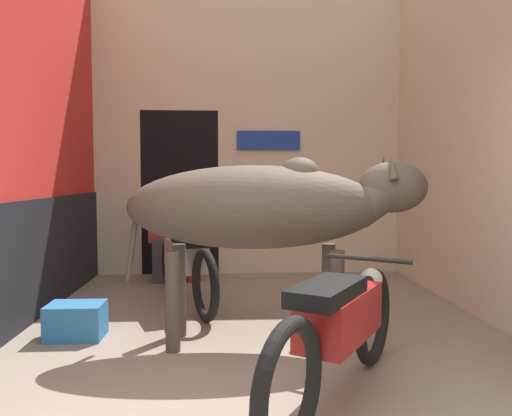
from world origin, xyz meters
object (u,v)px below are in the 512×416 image
object	(u,v)px
motorcycle_near	(340,326)
cow	(268,208)
motorcycle_far	(186,262)
crate	(76,321)
plastic_stool	(193,263)
shopkeeper_seated	(166,230)

from	to	relation	value
motorcycle_near	cow	bearing A→B (deg)	107.26
motorcycle_far	crate	world-z (taller)	motorcycle_far
cow	motorcycle_far	size ratio (longest dim) A/B	1.25
plastic_stool	crate	world-z (taller)	plastic_stool
shopkeeper_seated	crate	world-z (taller)	shopkeeper_seated
motorcycle_far	crate	xyz separation A→B (m)	(-0.80, -1.02, -0.30)
cow	motorcycle_near	size ratio (longest dim) A/B	1.36
motorcycle_near	crate	xyz separation A→B (m)	(-1.87, 1.24, -0.30)
shopkeeper_seated	motorcycle_far	bearing A→B (deg)	-73.81
motorcycle_near	plastic_stool	distance (m)	3.56
motorcycle_near	shopkeeper_seated	size ratio (longest dim) A/B	1.42
cow	shopkeeper_seated	distance (m)	2.65
cow	motorcycle_near	distance (m)	1.26
motorcycle_far	crate	size ratio (longest dim) A/B	4.27
shopkeeper_seated	plastic_stool	distance (m)	0.52
cow	motorcycle_far	xyz separation A→B (m)	(-0.74, 1.22, -0.62)
motorcycle_near	motorcycle_far	distance (m)	2.50
crate	shopkeeper_seated	bearing A→B (deg)	78.13
motorcycle_near	shopkeeper_seated	world-z (taller)	shopkeeper_seated
cow	plastic_stool	size ratio (longest dim) A/B	5.46
motorcycle_far	crate	bearing A→B (deg)	-128.02
shopkeeper_seated	cow	bearing A→B (deg)	-65.61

